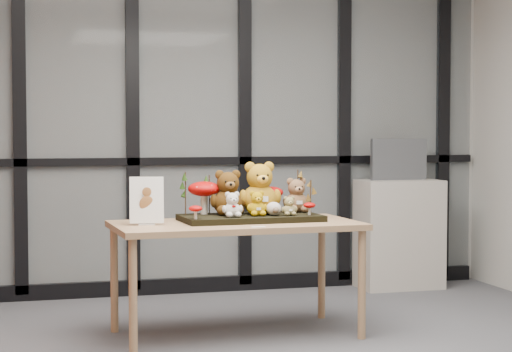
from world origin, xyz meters
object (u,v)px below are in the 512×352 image
object	(u,v)px
mushroom_back_right	(270,198)
cabinet	(399,234)
diorama_tray	(251,218)
plush_cream_hedgehog	(274,208)
bear_white_bow	(232,203)
bear_brown_medium	(228,190)
monitor	(399,159)
sign_holder	(147,203)
bear_pooh_yellow	(259,185)
bear_beige_small	(289,205)
mushroom_back_left	(204,196)
bear_small_yellow	(257,202)
mushroom_front_left	(196,212)
mushroom_front_right	(309,208)
display_table	(236,233)
bear_tan_back	(296,193)

from	to	relation	value
mushroom_back_right	cabinet	size ratio (longest dim) A/B	0.21
diorama_tray	plush_cream_hedgehog	size ratio (longest dim) A/B	9.14
bear_white_bow	mushroom_back_right	bearing A→B (deg)	34.43
bear_brown_medium	monitor	xyz separation A→B (m)	(1.74, 1.22, 0.14)
bear_brown_medium	sign_holder	bearing A→B (deg)	-168.46
bear_pooh_yellow	mushroom_back_right	world-z (taller)	bear_pooh_yellow
bear_beige_small	mushroom_back_left	xyz separation A→B (m)	(-0.50, 0.23, 0.05)
monitor	diorama_tray	bearing A→B (deg)	-141.24
bear_small_yellow	mushroom_back_left	world-z (taller)	mushroom_back_left
bear_beige_small	cabinet	bearing A→B (deg)	42.56
bear_white_bow	sign_holder	xyz separation A→B (m)	(-0.53, 0.04, 0.01)
mushroom_back_left	mushroom_front_left	xyz separation A→B (m)	(-0.12, -0.30, -0.07)
bear_white_bow	sign_holder	size ratio (longest dim) A/B	0.59
bear_pooh_yellow	bear_beige_small	distance (m)	0.26
sign_holder	monitor	world-z (taller)	monitor
mushroom_front_right	bear_pooh_yellow	bearing A→B (deg)	149.41
plush_cream_hedgehog	bear_brown_medium	bearing A→B (deg)	147.81
bear_pooh_yellow	mushroom_back_left	distance (m)	0.36
diorama_tray	bear_brown_medium	world-z (taller)	bear_brown_medium
diorama_tray	cabinet	distance (m)	2.07
bear_small_yellow	mushroom_back_right	distance (m)	0.25
display_table	bear_white_bow	bearing A→B (deg)	-130.41
bear_beige_small	mushroom_back_right	xyz separation A→B (m)	(-0.06, 0.23, 0.03)
bear_brown_medium	bear_tan_back	xyz separation A→B (m)	(0.48, 0.04, -0.03)
mushroom_back_left	bear_small_yellow	bearing A→B (deg)	-33.32
diorama_tray	plush_cream_hedgehog	world-z (taller)	plush_cream_hedgehog
cabinet	diorama_tray	bearing A→B (deg)	-141.64
bear_small_yellow	plush_cream_hedgehog	bearing A→B (deg)	-10.59
display_table	bear_beige_small	world-z (taller)	bear_beige_small
bear_tan_back	cabinet	size ratio (longest dim) A/B	0.28
bear_white_bow	bear_beige_small	world-z (taller)	bear_white_bow
sign_holder	monitor	distance (m)	2.66
bear_pooh_yellow	cabinet	xyz separation A→B (m)	(1.53, 1.20, -0.50)
mushroom_back_right	sign_holder	world-z (taller)	sign_holder
bear_brown_medium	sign_holder	xyz separation A→B (m)	(-0.54, -0.13, -0.06)
mushroom_front_left	monitor	world-z (taller)	monitor
diorama_tray	sign_holder	size ratio (longest dim) A/B	2.99
mushroom_back_right	mushroom_front_right	world-z (taller)	mushroom_back_right
plush_cream_hedgehog	mushroom_back_left	distance (m)	0.46
bear_tan_back	mushroom_back_right	size ratio (longest dim) A/B	1.32
bear_small_yellow	mushroom_back_left	bearing A→B (deg)	144.34
bear_pooh_yellow	plush_cream_hedgehog	size ratio (longest dim) A/B	3.85
display_table	monitor	world-z (taller)	monitor
monitor	sign_holder	bearing A→B (deg)	-149.28
bear_beige_small	sign_holder	xyz separation A→B (m)	(-0.90, 0.04, 0.03)
bear_pooh_yellow	bear_white_bow	world-z (taller)	bear_pooh_yellow
bear_beige_small	mushroom_back_right	world-z (taller)	mushroom_back_right
diorama_tray	mushroom_back_left	bearing A→B (deg)	152.77
mushroom_back_right	mushroom_front_right	size ratio (longest dim) A/B	2.16
bear_beige_small	sign_holder	bearing A→B (deg)	175.27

